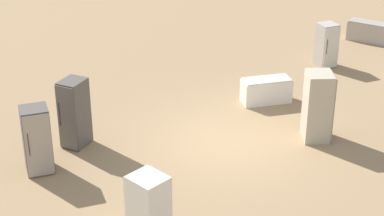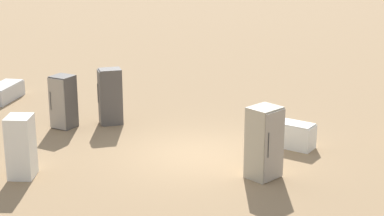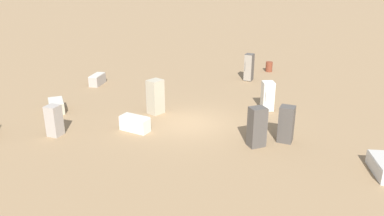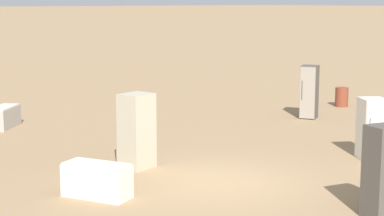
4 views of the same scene
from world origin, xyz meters
name	(u,v)px [view 1 (image 1 of 4)]	position (x,y,z in m)	size (l,w,h in m)	color
ground_plane	(225,142)	(0.00, 0.00, 0.00)	(1000.00, 1000.00, 0.00)	#937551
discarded_fridge_0	(369,32)	(-4.09, -9.07, 0.38)	(1.68, 1.10, 0.77)	#A89E93
discarded_fridge_1	(74,113)	(3.86, 0.96, 0.93)	(0.71, 0.85, 1.86)	#4C4742
discarded_fridge_2	(37,140)	(4.26, 2.43, 0.86)	(0.90, 0.90, 1.72)	#4C4742
discarded_fridge_3	(318,106)	(-2.39, -0.71, 0.96)	(0.87, 0.91, 1.92)	#B2A88E
discarded_fridge_4	(266,90)	(-0.82, -2.78, 0.38)	(1.61, 1.22, 0.76)	silver
discarded_fridge_9	(148,212)	(0.81, 4.75, 0.83)	(0.97, 0.93, 1.66)	silver
discarded_fridge_10	(327,45)	(-2.52, -6.18, 0.76)	(0.84, 0.85, 1.52)	#A89E93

